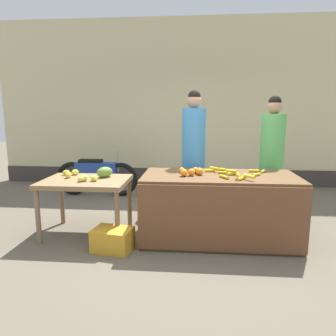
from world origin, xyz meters
TOP-DOWN VIEW (x-y plane):
  - ground_plane at (0.00, 0.00)m, footprint 24.00×24.00m
  - market_wall_back at (0.00, 3.03)m, footprint 8.51×0.23m
  - fruit_stall_counter at (0.39, -0.01)m, footprint 1.90×0.91m
  - side_table_wooden at (-1.33, 0.00)m, footprint 1.09×0.78m
  - banana_bunch_pile at (0.57, -0.00)m, footprint 0.79×0.70m
  - orange_pile at (0.05, -0.02)m, footprint 0.31×0.30m
  - mango_papaya_pile at (-1.26, 0.10)m, footprint 0.76×0.53m
  - vendor_woman_blue_shirt at (0.06, 0.69)m, footprint 0.34×0.34m
  - vendor_woman_green_shirt at (1.19, 0.78)m, footprint 0.34×0.34m
  - parked_motorcycle at (-1.81, 1.87)m, footprint 1.60×0.18m
  - produce_crate at (-0.86, -0.46)m, footprint 0.49×0.39m
  - produce_sack at (-0.53, 0.67)m, footprint 0.47×0.46m

SIDE VIEW (x-z plane):
  - ground_plane at x=0.00m, z-range 0.00..0.00m
  - produce_crate at x=-0.86m, z-range 0.00..0.26m
  - produce_sack at x=-0.53m, z-range 0.00..0.50m
  - parked_motorcycle at x=-1.81m, z-range -0.04..0.84m
  - fruit_stall_counter at x=0.39m, z-range 0.00..0.83m
  - side_table_wooden at x=-1.33m, z-range 0.28..1.02m
  - mango_papaya_pile at x=-1.26m, z-range 0.72..0.86m
  - banana_bunch_pile at x=0.57m, z-range 0.82..0.89m
  - orange_pile at x=0.05m, z-range 0.82..0.91m
  - vendor_woman_green_shirt at x=1.19m, z-range 0.01..1.83m
  - vendor_woman_blue_shirt at x=0.06m, z-range 0.01..1.91m
  - market_wall_back at x=0.00m, z-range -0.03..3.50m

